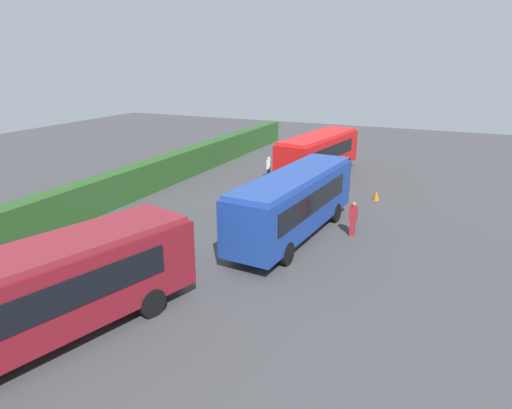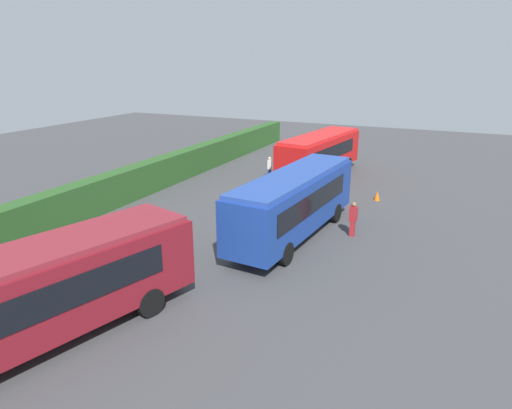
# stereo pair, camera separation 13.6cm
# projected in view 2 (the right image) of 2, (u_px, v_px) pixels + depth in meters

# --- Properties ---
(ground_plane) EXTENTS (81.04, 81.04, 0.00)m
(ground_plane) POSITION_uv_depth(u_px,v_px,m) (264.00, 244.00, 21.24)
(ground_plane) COLOR #424244
(bus_maroon) EXTENTS (10.36, 5.15, 3.10)m
(bus_maroon) POSITION_uv_depth(u_px,v_px,m) (36.00, 292.00, 13.29)
(bus_maroon) COLOR maroon
(bus_maroon) RESTS_ON ground_plane
(bus_blue) EXTENTS (9.99, 3.12, 3.19)m
(bus_blue) POSITION_uv_depth(u_px,v_px,m) (294.00, 201.00, 21.59)
(bus_blue) COLOR navy
(bus_blue) RESTS_ON ground_plane
(bus_red) EXTENTS (9.55, 3.62, 3.08)m
(bus_red) POSITION_uv_depth(u_px,v_px,m) (320.00, 152.00, 32.89)
(bus_red) COLOR red
(bus_red) RESTS_ON ground_plane
(person_center) EXTENTS (0.32, 0.52, 1.94)m
(person_center) POSITION_uv_depth(u_px,v_px,m) (227.00, 223.00, 20.97)
(person_center) COLOR silver
(person_center) RESTS_ON ground_plane
(person_right) EXTENTS (0.29, 0.42, 1.73)m
(person_right) POSITION_uv_depth(u_px,v_px,m) (353.00, 218.00, 21.98)
(person_right) COLOR maroon
(person_right) RESTS_ON ground_plane
(person_far) EXTENTS (0.45, 0.35, 1.65)m
(person_far) POSITION_uv_depth(u_px,v_px,m) (270.00, 168.00, 32.30)
(person_far) COLOR #334C8C
(person_far) RESTS_ON ground_plane
(hedge_row) EXTENTS (52.52, 1.09, 1.96)m
(hedge_row) POSITION_uv_depth(u_px,v_px,m) (93.00, 197.00, 25.09)
(hedge_row) COLOR #295322
(hedge_row) RESTS_ON ground_plane
(traffic_cone) EXTENTS (0.36, 0.36, 0.60)m
(traffic_cone) POSITION_uv_depth(u_px,v_px,m) (377.00, 196.00, 27.69)
(traffic_cone) COLOR orange
(traffic_cone) RESTS_ON ground_plane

